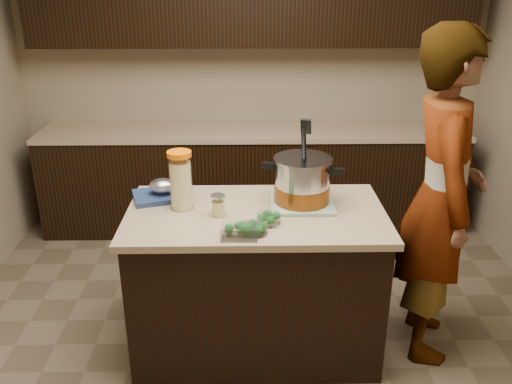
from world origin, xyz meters
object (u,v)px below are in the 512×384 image
(island, at_px, (256,280))
(lemonade_pitcher, at_px, (181,182))
(person, at_px, (441,199))
(stock_pot, at_px, (302,183))

(island, xyz_separation_m, lemonade_pitcher, (-0.42, 0.06, 0.60))
(island, distance_m, person, 1.16)
(stock_pot, xyz_separation_m, person, (0.78, -0.09, -0.07))
(stock_pot, relative_size, lemonade_pitcher, 1.43)
(stock_pot, bearing_deg, lemonade_pitcher, -162.26)
(island, relative_size, stock_pot, 3.07)
(island, distance_m, stock_pot, 0.65)
(lemonade_pitcher, xyz_separation_m, person, (1.46, -0.05, -0.09))
(island, xyz_separation_m, stock_pot, (0.27, 0.10, 0.58))
(stock_pot, relative_size, person, 0.25)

